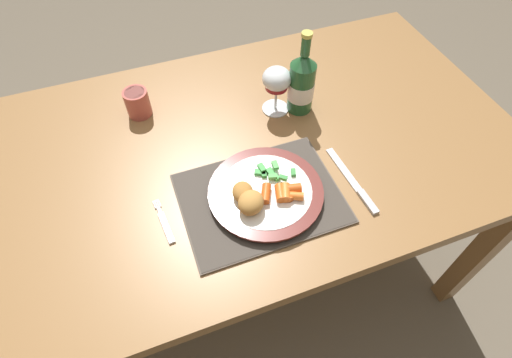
{
  "coord_description": "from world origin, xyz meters",
  "views": [
    {
      "loc": [
        -0.22,
        -0.67,
        1.51
      ],
      "look_at": [
        -0.03,
        -0.15,
        0.78
      ],
      "focal_mm": 28.0,
      "sensor_mm": 36.0,
      "label": 1
    }
  ],
  "objects_px": {
    "dining_table": "(246,165)",
    "wine_glass": "(277,81)",
    "fork": "(165,224)",
    "bottle": "(302,83)",
    "dinner_plate": "(266,192)",
    "table_knife": "(355,185)",
    "drinking_cup": "(137,102)"
  },
  "relations": [
    {
      "from": "table_knife",
      "to": "wine_glass",
      "type": "distance_m",
      "value": 0.34
    },
    {
      "from": "fork",
      "to": "wine_glass",
      "type": "distance_m",
      "value": 0.47
    },
    {
      "from": "dinner_plate",
      "to": "wine_glass",
      "type": "height_order",
      "value": "wine_glass"
    },
    {
      "from": "dining_table",
      "to": "table_knife",
      "type": "bearing_deg",
      "value": -47.69
    },
    {
      "from": "dinner_plate",
      "to": "fork",
      "type": "distance_m",
      "value": 0.24
    },
    {
      "from": "bottle",
      "to": "dinner_plate",
      "type": "bearing_deg",
      "value": -128.16
    },
    {
      "from": "table_knife",
      "to": "dinner_plate",
      "type": "bearing_deg",
      "value": 167.71
    },
    {
      "from": "table_knife",
      "to": "bottle",
      "type": "relative_size",
      "value": 0.92
    },
    {
      "from": "dinner_plate",
      "to": "bottle",
      "type": "relative_size",
      "value": 1.14
    },
    {
      "from": "dining_table",
      "to": "fork",
      "type": "height_order",
      "value": "fork"
    },
    {
      "from": "dinner_plate",
      "to": "wine_glass",
      "type": "distance_m",
      "value": 0.31
    },
    {
      "from": "table_knife",
      "to": "drinking_cup",
      "type": "distance_m",
      "value": 0.62
    },
    {
      "from": "wine_glass",
      "to": "table_knife",
      "type": "bearing_deg",
      "value": -76.15
    },
    {
      "from": "wine_glass",
      "to": "drinking_cup",
      "type": "height_order",
      "value": "wine_glass"
    },
    {
      "from": "dining_table",
      "to": "bottle",
      "type": "bearing_deg",
      "value": 22.72
    },
    {
      "from": "dinner_plate",
      "to": "table_knife",
      "type": "distance_m",
      "value": 0.22
    },
    {
      "from": "dinner_plate",
      "to": "bottle",
      "type": "height_order",
      "value": "bottle"
    },
    {
      "from": "dining_table",
      "to": "drinking_cup",
      "type": "xyz_separation_m",
      "value": [
        -0.24,
        0.21,
        0.13
      ]
    },
    {
      "from": "dining_table",
      "to": "bottle",
      "type": "relative_size",
      "value": 6.15
    },
    {
      "from": "dining_table",
      "to": "dinner_plate",
      "type": "distance_m",
      "value": 0.2
    },
    {
      "from": "dining_table",
      "to": "wine_glass",
      "type": "xyz_separation_m",
      "value": [
        0.12,
        0.1,
        0.18
      ]
    },
    {
      "from": "dinner_plate",
      "to": "drinking_cup",
      "type": "distance_m",
      "value": 0.45
    },
    {
      "from": "wine_glass",
      "to": "drinking_cup",
      "type": "xyz_separation_m",
      "value": [
        -0.36,
        0.11,
        -0.06
      ]
    },
    {
      "from": "fork",
      "to": "bottle",
      "type": "xyz_separation_m",
      "value": [
        0.44,
        0.25,
        0.08
      ]
    },
    {
      "from": "bottle",
      "to": "drinking_cup",
      "type": "distance_m",
      "value": 0.45
    },
    {
      "from": "fork",
      "to": "drinking_cup",
      "type": "xyz_separation_m",
      "value": [
        0.01,
        0.38,
        0.04
      ]
    },
    {
      "from": "dining_table",
      "to": "drinking_cup",
      "type": "height_order",
      "value": "drinking_cup"
    },
    {
      "from": "dinner_plate",
      "to": "bottle",
      "type": "bearing_deg",
      "value": 51.84
    },
    {
      "from": "table_knife",
      "to": "wine_glass",
      "type": "bearing_deg",
      "value": 103.85
    },
    {
      "from": "dining_table",
      "to": "fork",
      "type": "bearing_deg",
      "value": -145.96
    },
    {
      "from": "fork",
      "to": "bottle",
      "type": "relative_size",
      "value": 0.53
    },
    {
      "from": "wine_glass",
      "to": "bottle",
      "type": "bearing_deg",
      "value": -16.27
    }
  ]
}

